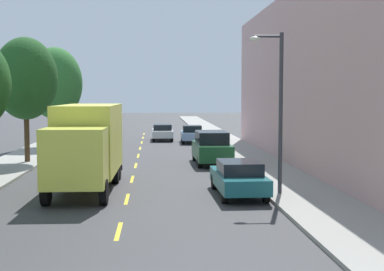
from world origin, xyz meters
name	(u,v)px	position (x,y,z in m)	size (l,w,h in m)	color
ground_plane	(139,151)	(0.00, 30.00, 0.00)	(160.00, 160.00, 0.00)	#38383A
sidewalk_left	(33,154)	(-7.10, 28.00, 0.07)	(3.20, 120.00, 0.14)	#99968E
sidewalk_right	(241,152)	(7.10, 28.00, 0.07)	(3.20, 120.00, 0.14)	#99968E
lane_centerline_dashes	(137,160)	(0.00, 24.50, 0.00)	(0.14, 47.20, 0.01)	yellow
apartment_block_opposite	(384,78)	(13.70, 20.00, 4.99)	(10.00, 36.00, 9.99)	#CC9E9E
street_tree_third	(26,79)	(-6.40, 23.22, 5.00)	(3.69, 3.69, 7.28)	#47331E
street_tree_farthest	(55,83)	(-6.40, 32.64, 4.92)	(4.09, 4.09, 7.51)	#47331E
street_lamp	(277,100)	(5.94, 12.10, 3.86)	(1.35, 0.28, 6.38)	#38383D
delivery_box_truck	(87,142)	(-1.79, 14.37, 2.03)	(2.54, 8.15, 3.64)	#D8D84C
parked_wagon_red	(99,128)	(-4.24, 43.75, 0.80)	(1.84, 4.71, 1.50)	#AD1E1E
parked_wagon_black	(86,135)	(-4.45, 35.35, 0.80)	(1.87, 4.72, 1.50)	black
parked_hatchback_sky	(192,134)	(4.22, 36.22, 0.76)	(1.82, 4.03, 1.50)	#7A9EC6
parked_suv_forest	(212,147)	(4.44, 22.36, 0.99)	(2.02, 4.83, 1.93)	#194C28
parked_sedan_teal	(239,177)	(4.48, 12.41, 0.75)	(1.88, 4.53, 1.43)	#195B60
moving_white_sedan	(162,132)	(1.80, 39.07, 0.75)	(1.80, 4.50, 1.43)	silver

